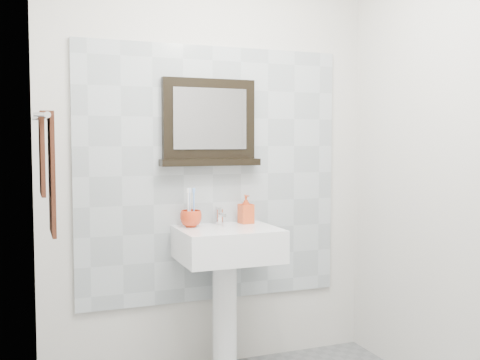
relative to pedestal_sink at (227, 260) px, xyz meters
name	(u,v)px	position (x,y,z in m)	size (l,w,h in m)	color
back_wall	(212,157)	(-0.02, 0.23, 0.57)	(2.00, 0.01, 2.50)	beige
left_wall	(37,168)	(-1.02, -0.87, 0.57)	(0.01, 2.20, 2.50)	beige
splashback	(212,174)	(-0.02, 0.21, 0.47)	(1.60, 0.02, 1.50)	#A2ABB0
pedestal_sink	(227,260)	(0.00, 0.00, 0.00)	(0.55, 0.44, 0.96)	white
toothbrush_cup	(191,219)	(-0.18, 0.10, 0.23)	(0.12, 0.12, 0.10)	red
toothbrushes	(191,205)	(-0.18, 0.10, 0.31)	(0.05, 0.04, 0.21)	white
soap_dispenser	(246,209)	(0.16, 0.12, 0.27)	(0.08, 0.08, 0.17)	red
framed_mirror	(209,125)	(-0.05, 0.19, 0.76)	(0.59, 0.11, 0.50)	black
towel_bar	(45,117)	(-0.96, -0.27, 0.78)	(0.07, 0.40, 0.03)	silver
hand_towel	(48,164)	(-0.96, -0.27, 0.57)	(0.06, 0.30, 0.55)	black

